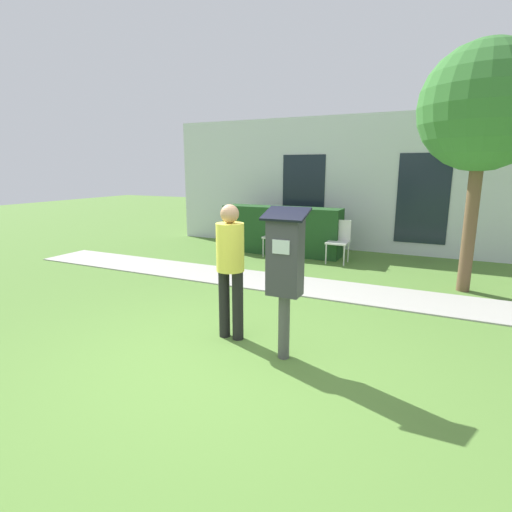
# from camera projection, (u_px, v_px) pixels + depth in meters

# --- Properties ---
(ground_plane) EXTENTS (40.00, 40.00, 0.00)m
(ground_plane) POSITION_uv_depth(u_px,v_px,m) (224.00, 365.00, 4.08)
(ground_plane) COLOR #517A33
(sidewalk) EXTENTS (12.00, 1.10, 0.02)m
(sidewalk) POSITION_uv_depth(u_px,v_px,m) (313.00, 287.00, 6.72)
(sidewalk) COLOR #A3A099
(sidewalk) RESTS_ON ground
(building_facade) EXTENTS (10.00, 0.26, 3.20)m
(building_facade) POSITION_uv_depth(u_px,v_px,m) (361.00, 184.00, 9.53)
(building_facade) COLOR silver
(building_facade) RESTS_ON ground
(parking_meter) EXTENTS (0.44, 0.31, 1.59)m
(parking_meter) POSITION_uv_depth(u_px,v_px,m) (285.00, 265.00, 4.03)
(parking_meter) COLOR #4C4C4C
(parking_meter) RESTS_ON ground
(person_standing) EXTENTS (0.32, 0.32, 1.58)m
(person_standing) POSITION_uv_depth(u_px,v_px,m) (230.00, 261.00, 4.55)
(person_standing) COLOR black
(person_standing) RESTS_ON ground
(outdoor_chair_left) EXTENTS (0.44, 0.44, 0.90)m
(outdoor_chair_left) POSITION_uv_depth(u_px,v_px,m) (276.00, 232.00, 9.15)
(outdoor_chair_left) COLOR silver
(outdoor_chair_left) RESTS_ON ground
(outdoor_chair_middle) EXTENTS (0.44, 0.44, 0.90)m
(outdoor_chair_middle) POSITION_uv_depth(u_px,v_px,m) (339.00, 238.00, 8.45)
(outdoor_chair_middle) COLOR silver
(outdoor_chair_middle) RESTS_ON ground
(hedge_row) EXTENTS (2.80, 0.60, 1.10)m
(hedge_row) POSITION_uv_depth(u_px,v_px,m) (281.00, 230.00, 9.32)
(hedge_row) COLOR #1E471E
(hedge_row) RESTS_ON ground
(tree) EXTENTS (1.90, 1.90, 3.82)m
(tree) POSITION_uv_depth(u_px,v_px,m) (484.00, 109.00, 5.96)
(tree) COLOR brown
(tree) RESTS_ON ground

